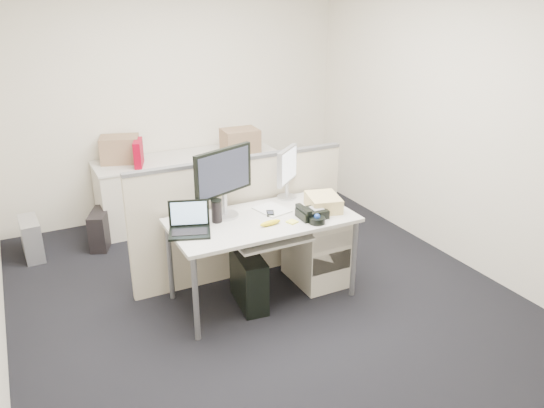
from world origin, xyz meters
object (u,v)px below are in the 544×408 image
monitor_main (224,183)px  desk (262,226)px  desk_phone (312,213)px  laptop (189,220)px

monitor_main → desk: bearing=-56.7°
desk → monitor_main: 0.47m
desk → desk_phone: desk_phone is taller
desk → laptop: (-0.62, -0.02, 0.18)m
desk → monitor_main: size_ratio=2.61×
laptop → desk_phone: laptop is taller
monitor_main → laptop: bearing=-172.5°
monitor_main → desk_phone: (0.63, -0.34, -0.25)m
monitor_main → laptop: (-0.37, -0.20, -0.17)m
laptop → desk_phone: bearing=10.8°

